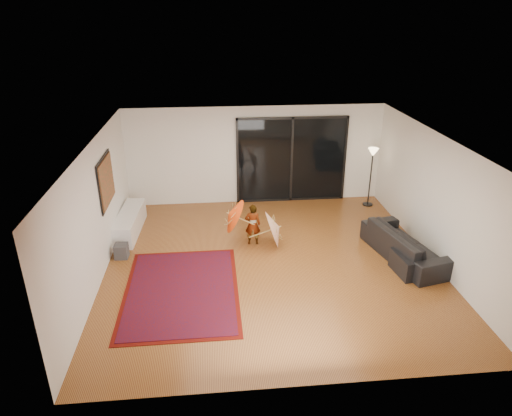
{
  "coord_description": "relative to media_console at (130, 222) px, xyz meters",
  "views": [
    {
      "loc": [
        -1.16,
        -8.45,
        5.08
      ],
      "look_at": [
        -0.28,
        0.51,
        1.1
      ],
      "focal_mm": 32.0,
      "sensor_mm": 36.0,
      "label": 1
    }
  ],
  "objects": [
    {
      "name": "floor",
      "position": [
        3.25,
        -1.84,
        -0.26
      ],
      "size": [
        7.0,
        7.0,
        0.0
      ],
      "primitive_type": "plane",
      "color": "#955E28",
      "rests_on": "ground"
    },
    {
      "name": "ottoman",
      "position": [
        6.15,
        -2.48,
        -0.04
      ],
      "size": [
        0.83,
        0.83,
        0.43
      ],
      "primitive_type": "cube",
      "rotation": [
        0.0,
        0.0,
        0.12
      ],
      "color": "black",
      "rests_on": "floor"
    },
    {
      "name": "persian_rug",
      "position": [
        1.37,
        -2.69,
        -0.25
      ],
      "size": [
        2.21,
        3.08,
        0.02
      ],
      "rotation": [
        0.0,
        0.0,
        0.0
      ],
      "color": "#500B06",
      "rests_on": "floor"
    },
    {
      "name": "wall_back",
      "position": [
        3.25,
        1.66,
        1.09
      ],
      "size": [
        7.0,
        0.0,
        7.0
      ],
      "primitive_type": "plane",
      "rotation": [
        1.57,
        0.0,
        0.0
      ],
      "color": "silver",
      "rests_on": "floor"
    },
    {
      "name": "child",
      "position": [
        2.94,
        -0.88,
        0.23
      ],
      "size": [
        0.38,
        0.27,
        0.98
      ],
      "primitive_type": "imported",
      "rotation": [
        0.0,
        0.0,
        3.05
      ],
      "color": "#999999",
      "rests_on": "floor"
    },
    {
      "name": "sliding_door",
      "position": [
        4.25,
        1.63,
        0.94
      ],
      "size": [
        3.06,
        0.07,
        2.4
      ],
      "color": "black",
      "rests_on": "wall_back"
    },
    {
      "name": "speaker",
      "position": [
        0.0,
        -1.25,
        -0.1
      ],
      "size": [
        0.29,
        0.29,
        0.32
      ],
      "primitive_type": "cube",
      "rotation": [
        0.0,
        0.0,
        -0.04
      ],
      "color": "#424244",
      "rests_on": "floor"
    },
    {
      "name": "wall_left",
      "position": [
        -0.25,
        -1.84,
        1.09
      ],
      "size": [
        0.0,
        7.0,
        7.0
      ],
      "primitive_type": "plane",
      "rotation": [
        1.57,
        0.0,
        1.57
      ],
      "color": "silver",
      "rests_on": "floor"
    },
    {
      "name": "wall_right",
      "position": [
        6.75,
        -1.84,
        1.09
      ],
      "size": [
        0.0,
        7.0,
        7.0
      ],
      "primitive_type": "plane",
      "rotation": [
        1.57,
        0.0,
        -1.57
      ],
      "color": "silver",
      "rests_on": "floor"
    },
    {
      "name": "parasol_white",
      "position": [
        3.54,
        -1.03,
        0.25
      ],
      "size": [
        0.53,
        0.87,
        0.91
      ],
      "rotation": [
        0.0,
        1.24,
        0.0
      ],
      "color": "white",
      "rests_on": "floor"
    },
    {
      "name": "parasol_orange",
      "position": [
        2.39,
        -0.93,
        0.48
      ],
      "size": [
        0.53,
        0.81,
        0.86
      ],
      "rotation": [
        0.0,
        -1.08,
        0.0
      ],
      "color": "#DE3F0B",
      "rests_on": "child"
    },
    {
      "name": "wall_front",
      "position": [
        3.25,
        -5.34,
        1.09
      ],
      "size": [
        7.0,
        0.0,
        7.0
      ],
      "primitive_type": "plane",
      "rotation": [
        -1.57,
        0.0,
        0.0
      ],
      "color": "silver",
      "rests_on": "floor"
    },
    {
      "name": "floor_lamp",
      "position": [
        6.35,
        1.07,
        1.03
      ],
      "size": [
        0.28,
        0.28,
        1.64
      ],
      "color": "black",
      "rests_on": "floor"
    },
    {
      "name": "sofa",
      "position": [
        6.2,
        -1.87,
        0.08
      ],
      "size": [
        1.38,
        2.43,
        0.67
      ],
      "primitive_type": "imported",
      "rotation": [
        0.0,
        0.0,
        1.8
      ],
      "color": "black",
      "rests_on": "floor"
    },
    {
      "name": "media_console",
      "position": [
        0.0,
        0.0,
        0.0
      ],
      "size": [
        0.56,
        1.88,
        0.52
      ],
      "primitive_type": "cube",
      "rotation": [
        0.0,
        0.0,
        -0.05
      ],
      "color": "white",
      "rests_on": "floor"
    },
    {
      "name": "painting",
      "position": [
        -0.21,
        -0.84,
        1.39
      ],
      "size": [
        0.04,
        1.28,
        1.08
      ],
      "color": "black",
      "rests_on": "wall_left"
    },
    {
      "name": "ceiling",
      "position": [
        3.25,
        -1.84,
        2.44
      ],
      "size": [
        7.0,
        7.0,
        0.0
      ],
      "primitive_type": "plane",
      "rotation": [
        3.14,
        0.0,
        0.0
      ],
      "color": "white",
      "rests_on": "wall_back"
    }
  ]
}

